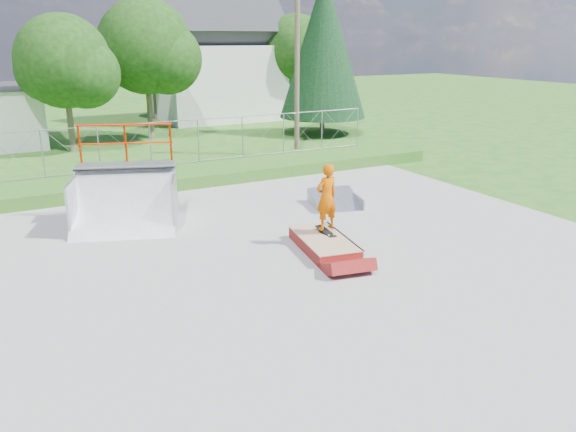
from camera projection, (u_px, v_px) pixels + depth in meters
name	position (u px, v px, depth m)	size (l,w,h in m)	color
ground	(266.00, 268.00, 13.98)	(120.00, 120.00, 0.00)	#285C1A
concrete_pad	(266.00, 267.00, 13.97)	(20.00, 16.00, 0.04)	#959593
grass_berm	(160.00, 178.00, 21.89)	(24.00, 3.00, 0.50)	#285C1A
grind_box	(324.00, 244.00, 15.07)	(1.60, 2.64, 0.37)	maroon
quarter_pipe	(123.00, 180.00, 16.47)	(2.96, 2.51, 2.96)	#999CA1
flat_bank_ramp	(336.00, 200.00, 18.99)	(1.54, 1.65, 0.47)	#999CA1
skateboard	(326.00, 231.00, 15.38)	(0.22, 0.80, 0.02)	black
skater	(326.00, 200.00, 15.10)	(0.66, 0.43, 1.81)	#CF5500
chain_link_fence	(151.00, 145.00, 22.38)	(20.00, 0.06, 1.80)	gray
gable_house	(218.00, 63.00, 38.72)	(8.40, 6.08, 8.94)	silver
utility_pole	(297.00, 71.00, 26.22)	(0.24, 0.24, 8.00)	brown
tree_left_near	(70.00, 65.00, 26.91)	(4.76, 4.48, 6.65)	brown
tree_center	(151.00, 50.00, 30.42)	(5.44, 5.12, 7.60)	brown
tree_right_far	(300.00, 52.00, 39.03)	(5.10, 4.80, 7.12)	brown
tree_back_mid	(157.00, 66.00, 38.64)	(4.08, 3.84, 5.70)	brown
conifer_tree	(324.00, 46.00, 32.12)	(5.04, 5.04, 9.10)	brown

